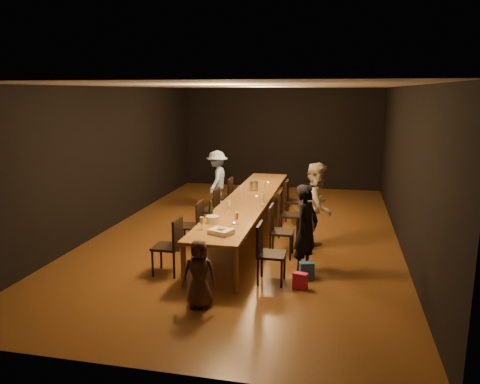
% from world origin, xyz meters
% --- Properties ---
extents(ground, '(10.00, 10.00, 0.00)m').
position_xyz_m(ground, '(0.00, 0.00, 0.00)').
color(ground, '#402010').
rests_on(ground, ground).
extents(room_shell, '(6.04, 10.04, 3.02)m').
position_xyz_m(room_shell, '(0.00, 0.00, 2.08)').
color(room_shell, black).
rests_on(room_shell, ground).
extents(table, '(0.90, 6.00, 0.75)m').
position_xyz_m(table, '(0.00, 0.00, 0.70)').
color(table, brown).
rests_on(table, ground).
extents(chair_right_0, '(0.42, 0.42, 0.93)m').
position_xyz_m(chair_right_0, '(0.85, -2.40, 0.47)').
color(chair_right_0, black).
rests_on(chair_right_0, ground).
extents(chair_right_1, '(0.42, 0.42, 0.93)m').
position_xyz_m(chair_right_1, '(0.85, -1.20, 0.47)').
color(chair_right_1, black).
rests_on(chair_right_1, ground).
extents(chair_right_2, '(0.42, 0.42, 0.93)m').
position_xyz_m(chair_right_2, '(0.85, 0.00, 0.47)').
color(chair_right_2, black).
rests_on(chair_right_2, ground).
extents(chair_right_3, '(0.42, 0.42, 0.93)m').
position_xyz_m(chair_right_3, '(0.85, 1.20, 0.47)').
color(chair_right_3, black).
rests_on(chair_right_3, ground).
extents(chair_left_0, '(0.42, 0.42, 0.93)m').
position_xyz_m(chair_left_0, '(-0.85, -2.40, 0.47)').
color(chair_left_0, black).
rests_on(chair_left_0, ground).
extents(chair_left_1, '(0.42, 0.42, 0.93)m').
position_xyz_m(chair_left_1, '(-0.85, -1.20, 0.47)').
color(chair_left_1, black).
rests_on(chair_left_1, ground).
extents(chair_left_2, '(0.42, 0.42, 0.93)m').
position_xyz_m(chair_left_2, '(-0.85, 0.00, 0.47)').
color(chair_left_2, black).
rests_on(chair_left_2, ground).
extents(chair_left_3, '(0.42, 0.42, 0.93)m').
position_xyz_m(chair_left_3, '(-0.85, 1.20, 0.47)').
color(chair_left_3, black).
rests_on(chair_left_3, ground).
extents(woman_birthday, '(0.54, 0.63, 1.46)m').
position_xyz_m(woman_birthday, '(1.33, -1.87, 0.73)').
color(woman_birthday, black).
rests_on(woman_birthday, ground).
extents(woman_tan, '(0.79, 0.92, 1.63)m').
position_xyz_m(woman_tan, '(1.43, -0.63, 0.81)').
color(woman_tan, beige).
rests_on(woman_tan, ground).
extents(man_blue, '(0.55, 0.95, 1.46)m').
position_xyz_m(man_blue, '(-1.19, 1.97, 0.73)').
color(man_blue, '#93B5E3').
rests_on(man_blue, ground).
extents(child, '(0.50, 0.36, 0.95)m').
position_xyz_m(child, '(0.01, -3.43, 0.48)').
color(child, '#442F26').
rests_on(child, ground).
extents(gift_bag_red, '(0.23, 0.16, 0.25)m').
position_xyz_m(gift_bag_red, '(1.31, -2.56, 0.13)').
color(gift_bag_red, '#CD1E55').
rests_on(gift_bag_red, ground).
extents(gift_bag_blue, '(0.25, 0.20, 0.27)m').
position_xyz_m(gift_bag_blue, '(1.37, -2.15, 0.14)').
color(gift_bag_blue, '#2663A8').
rests_on(gift_bag_blue, ground).
extents(birthday_cake, '(0.41, 0.37, 0.08)m').
position_xyz_m(birthday_cake, '(0.07, -2.47, 0.79)').
color(birthday_cake, white).
rests_on(birthday_cake, table).
extents(plate_stack, '(0.27, 0.27, 0.12)m').
position_xyz_m(plate_stack, '(-0.22, -1.92, 0.81)').
color(plate_stack, white).
rests_on(plate_stack, table).
extents(champagne_bottle, '(0.09, 0.09, 0.31)m').
position_xyz_m(champagne_bottle, '(-0.36, -1.54, 0.90)').
color(champagne_bottle, black).
rests_on(champagne_bottle, table).
extents(ice_bucket, '(0.20, 0.20, 0.20)m').
position_xyz_m(ice_bucket, '(-0.04, 0.85, 0.85)').
color(ice_bucket, '#B1B0B5').
rests_on(ice_bucket, table).
extents(wineglass_0, '(0.06, 0.06, 0.21)m').
position_xyz_m(wineglass_0, '(-0.28, -2.32, 0.85)').
color(wineglass_0, beige).
rests_on(wineglass_0, table).
extents(wineglass_1, '(0.06, 0.06, 0.21)m').
position_xyz_m(wineglass_1, '(0.19, -1.92, 0.85)').
color(wineglass_1, beige).
rests_on(wineglass_1, table).
extents(wineglass_2, '(0.06, 0.06, 0.21)m').
position_xyz_m(wineglass_2, '(-0.13, -1.09, 0.85)').
color(wineglass_2, silver).
rests_on(wineglass_2, table).
extents(wineglass_3, '(0.06, 0.06, 0.21)m').
position_xyz_m(wineglass_3, '(0.37, -0.40, 0.85)').
color(wineglass_3, beige).
rests_on(wineglass_3, table).
extents(wineglass_4, '(0.06, 0.06, 0.21)m').
position_xyz_m(wineglass_4, '(-0.18, 0.23, 0.85)').
color(wineglass_4, silver).
rests_on(wineglass_4, table).
extents(wineglass_5, '(0.06, 0.06, 0.21)m').
position_xyz_m(wineglass_5, '(0.18, 0.85, 0.85)').
color(wineglass_5, silver).
rests_on(wineglass_5, table).
extents(tealight_near, '(0.05, 0.05, 0.03)m').
position_xyz_m(tealight_near, '(0.15, -1.93, 0.77)').
color(tealight_near, '#B2B7B2').
rests_on(tealight_near, table).
extents(tealight_mid, '(0.05, 0.05, 0.03)m').
position_xyz_m(tealight_mid, '(0.15, 0.15, 0.77)').
color(tealight_mid, '#B2B7B2').
rests_on(tealight_mid, table).
extents(tealight_far, '(0.05, 0.05, 0.03)m').
position_xyz_m(tealight_far, '(0.15, 1.66, 0.77)').
color(tealight_far, '#B2B7B2').
rests_on(tealight_far, table).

